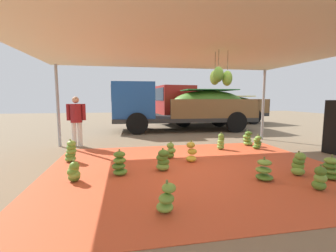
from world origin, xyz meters
The scene contains 20 objects.
ground_plane centered at (0.00, 3.00, 0.00)m, with size 40.00×40.00×0.00m, color #7F6B51.
tarp_orange centered at (0.00, 0.00, 0.01)m, with size 6.74×5.37×0.01m, color #D1512D.
tent_canopy centered at (0.01, -0.08, 2.72)m, with size 8.00×7.00×2.81m.
banana_bunch_0 centered at (2.02, -0.83, 0.24)m, with size 0.39×0.40×0.52m.
banana_bunch_1 centered at (-2.59, -0.39, 0.20)m, with size 0.33×0.31×0.44m.
banana_bunch_2 centered at (2.45, -1.19, 0.22)m, with size 0.43×0.43×0.51m.
banana_bunch_3 centered at (0.07, 0.59, 0.25)m, with size 0.38×0.37×0.56m.
banana_bunch_5 centered at (-0.77, 0.01, 0.24)m, with size 0.41×0.41×0.52m.
banana_bunch_6 centered at (-2.97, 1.15, 0.27)m, with size 0.38×0.38×0.59m.
banana_bunch_7 centered at (1.79, -1.62, 0.21)m, with size 0.31×0.31×0.46m.
banana_bunch_8 centered at (-0.39, 1.03, 0.21)m, with size 0.33×0.33×0.47m.
banana_bunch_9 centered at (-1.72, -0.12, 0.24)m, with size 0.44×0.42×0.55m.
banana_bunch_10 centered at (2.60, 1.67, 0.21)m, with size 0.34×0.34×0.49m.
banana_bunch_11 centered at (2.59, 2.26, 0.24)m, with size 0.40×0.43×0.54m.
banana_bunch_12 centered at (-1.03, -1.92, 0.21)m, with size 0.33×0.33×0.47m.
banana_bunch_13 centered at (1.41, 1.83, 0.25)m, with size 0.32×0.32×0.55m.
banana_bunch_14 centered at (1.11, -0.99, 0.20)m, with size 0.39×0.38×0.48m.
cargo_truck_main centered at (1.23, 6.56, 1.28)m, with size 7.10×2.81×2.40m.
cargo_truck_far centered at (3.68, 9.17, 1.21)m, with size 7.32×3.20×2.40m.
worker_0 centered at (-3.21, 3.20, 0.99)m, with size 0.62×0.38×1.70m.
Camera 1 is at (-1.58, -5.00, 1.62)m, focal length 24.66 mm.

